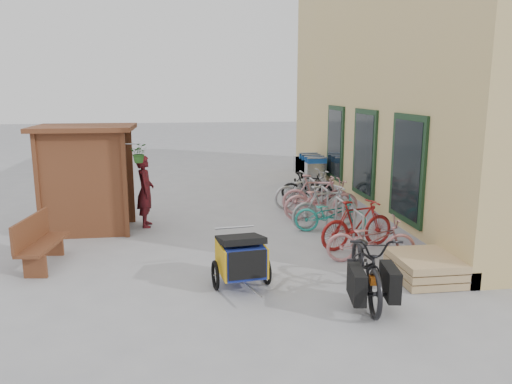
{
  "coord_description": "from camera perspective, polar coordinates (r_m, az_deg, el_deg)",
  "views": [
    {
      "loc": [
        -0.97,
        -8.98,
        3.19
      ],
      "look_at": [
        0.5,
        1.5,
        1.0
      ],
      "focal_mm": 35.0,
      "sensor_mm": 36.0,
      "label": 1
    }
  ],
  "objects": [
    {
      "name": "bike_7",
      "position": [
        14.21,
        5.87,
        0.5
      ],
      "size": [
        1.54,
        0.85,
        0.89
      ],
      "primitive_type": "imported",
      "rotation": [
        0.0,
        0.0,
        1.26
      ],
      "color": "black",
      "rests_on": "ground"
    },
    {
      "name": "bench",
      "position": [
        9.92,
        -23.57,
        -5.15
      ],
      "size": [
        0.63,
        1.54,
        0.95
      ],
      "rotation": [
        0.0,
        0.0,
        -0.13
      ],
      "color": "brown",
      "rests_on": "ground"
    },
    {
      "name": "shopping_carts",
      "position": [
        16.47,
        6.05,
        2.81
      ],
      "size": [
        0.64,
        2.14,
        1.14
      ],
      "color": "silver",
      "rests_on": "ground"
    },
    {
      "name": "pallet_stack",
      "position": [
        9.06,
        18.73,
        -8.16
      ],
      "size": [
        1.0,
        1.2,
        0.4
      ],
      "color": "tan",
      "rests_on": "ground"
    },
    {
      "name": "bike_rack",
      "position": [
        12.14,
        7.85,
        -1.14
      ],
      "size": [
        0.05,
        5.35,
        0.86
      ],
      "color": "#A5A8AD",
      "rests_on": "ground"
    },
    {
      "name": "person_kiosk",
      "position": [
        11.95,
        -12.54,
        0.09
      ],
      "size": [
        0.43,
        0.63,
        1.69
      ],
      "primitive_type": "imported",
      "rotation": [
        0.0,
        0.0,
        1.61
      ],
      "color": "maroon",
      "rests_on": "ground"
    },
    {
      "name": "building",
      "position": [
        15.41,
        21.47,
        12.04
      ],
      "size": [
        6.07,
        13.0,
        7.0
      ],
      "color": "tan",
      "rests_on": "ground"
    },
    {
      "name": "bike_0",
      "position": [
        9.58,
        13.0,
        -5.33
      ],
      "size": [
        1.73,
        0.83,
        0.87
      ],
      "primitive_type": "imported",
      "rotation": [
        0.0,
        0.0,
        1.41
      ],
      "color": "tan",
      "rests_on": "ground"
    },
    {
      "name": "bike_4",
      "position": [
        12.45,
        7.47,
        -0.87
      ],
      "size": [
        1.95,
        0.78,
        1.0
      ],
      "primitive_type": "imported",
      "rotation": [
        0.0,
        0.0,
        1.63
      ],
      "color": "tan",
      "rests_on": "ground"
    },
    {
      "name": "cargo_bike",
      "position": [
        7.9,
        12.58,
        -8.13
      ],
      "size": [
        1.06,
        2.21,
        1.12
      ],
      "rotation": [
        0.0,
        0.0,
        -0.15
      ],
      "color": "black",
      "rests_on": "ground"
    },
    {
      "name": "bike_3",
      "position": [
        11.69,
        7.95,
        -1.68
      ],
      "size": [
        1.76,
        0.77,
        1.02
      ],
      "primitive_type": "imported",
      "rotation": [
        0.0,
        0.0,
        1.75
      ],
      "color": "#9FA0A3",
      "rests_on": "ground"
    },
    {
      "name": "bike_5",
      "position": [
        12.83,
        6.95,
        -0.36
      ],
      "size": [
        1.83,
        0.88,
        1.06
      ],
      "primitive_type": "imported",
      "rotation": [
        0.0,
        0.0,
        1.34
      ],
      "color": "tan",
      "rests_on": "ground"
    },
    {
      "name": "child_trailer",
      "position": [
        8.21,
        -1.72,
        -7.36
      ],
      "size": [
        0.98,
        1.59,
        0.92
      ],
      "rotation": [
        0.0,
        0.0,
        0.13
      ],
      "color": "#1B2599",
      "rests_on": "ground"
    },
    {
      "name": "ground",
      "position": [
        9.58,
        -1.73,
        -7.77
      ],
      "size": [
        80.0,
        80.0,
        0.0
      ],
      "primitive_type": "plane",
      "color": "#9B9B9E"
    },
    {
      "name": "bike_2",
      "position": [
        11.38,
        8.49,
        -2.52
      ],
      "size": [
        1.69,
        0.95,
        0.84
      ],
      "primitive_type": "imported",
      "rotation": [
        0.0,
        0.0,
        1.31
      ],
      "color": "teal",
      "rests_on": "ground"
    },
    {
      "name": "bike_1",
      "position": [
        10.32,
        11.5,
        -3.63
      ],
      "size": [
        1.75,
        0.89,
        1.01
      ],
      "primitive_type": "imported",
      "rotation": [
        0.0,
        0.0,
        1.83
      ],
      "color": "maroon",
      "rests_on": "ground"
    },
    {
      "name": "bike_6",
      "position": [
        13.71,
        5.67,
        0.33
      ],
      "size": [
        2.03,
        1.21,
        1.01
      ],
      "primitive_type": "imported",
      "rotation": [
        0.0,
        0.0,
        1.87
      ],
      "color": "#9FA0A3",
      "rests_on": "ground"
    },
    {
      "name": "kiosk",
      "position": [
        11.79,
        -19.21,
        3.06
      ],
      "size": [
        2.49,
        1.65,
        2.4
      ],
      "color": "brown",
      "rests_on": "ground"
    }
  ]
}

